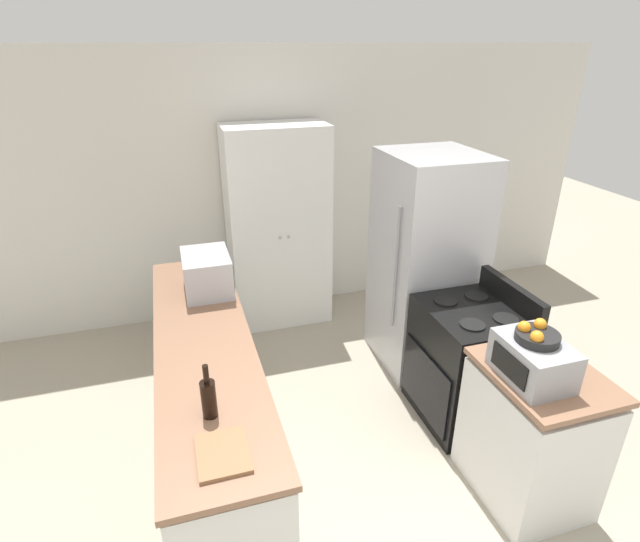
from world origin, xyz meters
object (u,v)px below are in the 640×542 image
(refrigerator, at_px, (426,263))
(toaster_oven, at_px, (533,361))
(fruit_bowl, at_px, (536,335))
(wine_bottle, at_px, (209,398))
(pantry_cabinet, at_px, (278,228))
(microwave, at_px, (207,273))
(stove, at_px, (467,363))

(refrigerator, xyz_separation_m, toaster_oven, (-0.19, -1.56, 0.10))
(fruit_bowl, bearing_deg, wine_bottle, 173.72)
(pantry_cabinet, distance_m, microwave, 1.27)
(fruit_bowl, bearing_deg, pantry_cabinet, 108.00)
(stove, xyz_separation_m, fruit_bowl, (-0.13, -0.74, 0.71))
(pantry_cabinet, distance_m, wine_bottle, 2.58)
(toaster_oven, distance_m, fruit_bowl, 0.15)
(pantry_cabinet, xyz_separation_m, microwave, (-0.76, -1.01, 0.08))
(refrigerator, bearing_deg, stove, -93.25)
(toaster_oven, relative_size, fruit_bowl, 1.76)
(stove, distance_m, refrigerator, 0.92)
(refrigerator, height_order, microwave, refrigerator)
(microwave, xyz_separation_m, fruit_bowl, (1.61, -1.59, 0.12))
(stove, relative_size, wine_bottle, 3.52)
(toaster_oven, bearing_deg, fruit_bowl, 72.57)
(pantry_cabinet, bearing_deg, wine_bottle, -110.25)
(microwave, bearing_deg, wine_bottle, -95.27)
(stove, xyz_separation_m, refrigerator, (0.05, 0.80, 0.46))
(pantry_cabinet, bearing_deg, toaster_oven, -72.26)
(stove, height_order, microwave, microwave)
(refrigerator, height_order, fruit_bowl, refrigerator)
(pantry_cabinet, relative_size, stove, 1.83)
(refrigerator, bearing_deg, fruit_bowl, -96.68)
(pantry_cabinet, bearing_deg, refrigerator, -46.17)
(stove, relative_size, fruit_bowl, 4.53)
(pantry_cabinet, xyz_separation_m, toaster_oven, (0.84, -2.63, 0.05))
(toaster_oven, bearing_deg, wine_bottle, 173.03)
(pantry_cabinet, height_order, microwave, pantry_cabinet)
(pantry_cabinet, height_order, refrigerator, pantry_cabinet)
(refrigerator, bearing_deg, microwave, 178.17)
(stove, xyz_separation_m, toaster_oven, (-0.14, -0.76, 0.56))
(refrigerator, relative_size, toaster_oven, 4.44)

